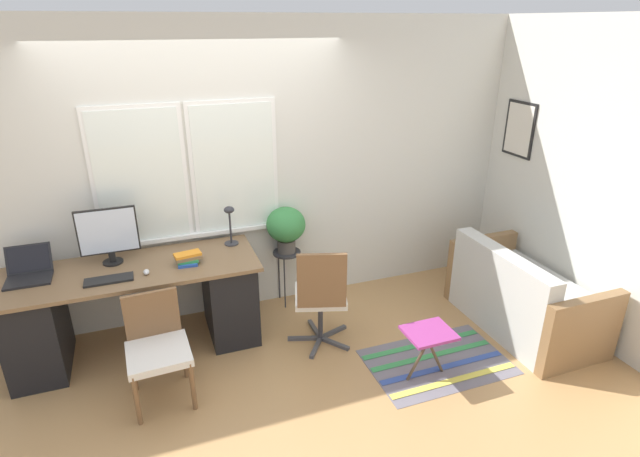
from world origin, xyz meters
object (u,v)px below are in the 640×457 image
at_px(book_stack, 188,258).
at_px(couch_loveseat, 521,299).
at_px(desk_chair_wooden, 157,346).
at_px(potted_plant, 286,226).
at_px(folding_stool, 429,336).
at_px(mouse, 146,272).
at_px(desk_lamp, 230,220).
at_px(office_chair_swivel, 321,295).
at_px(monitor, 108,234).
at_px(keyboard, 109,280).
at_px(laptop, 29,272).
at_px(plant_stand, 287,257).

xyz_separation_m(book_stack, couch_loveseat, (2.84, -0.78, -0.54)).
distance_m(book_stack, desk_chair_wooden, 0.78).
height_order(potted_plant, folding_stool, potted_plant).
bearing_deg(book_stack, potted_plant, 21.71).
relative_size(mouse, desk_lamp, 0.21).
bearing_deg(office_chair_swivel, desk_chair_wooden, 24.90).
relative_size(monitor, desk_lamp, 1.33).
distance_m(monitor, folding_stool, 2.69).
relative_size(keyboard, potted_plant, 0.79).
bearing_deg(office_chair_swivel, keyboard, 6.33).
height_order(mouse, desk_lamp, desk_lamp).
bearing_deg(laptop, monitor, 6.07).
distance_m(mouse, desk_chair_wooden, 0.62).
bearing_deg(book_stack, desk_lamp, 32.52).
bearing_deg(desk_chair_wooden, office_chair_swivel, 4.65).
bearing_deg(couch_loveseat, monitor, 73.63).
xyz_separation_m(desk_lamp, folding_stool, (1.25, -1.36, -0.63)).
xyz_separation_m(monitor, keyboard, (-0.03, -0.32, -0.25)).
bearing_deg(monitor, mouse, -50.76).
relative_size(couch_loveseat, potted_plant, 3.06).
relative_size(laptop, potted_plant, 0.72).
bearing_deg(folding_stool, couch_loveseat, 15.18).
distance_m(office_chair_swivel, folding_stool, 0.94).
relative_size(book_stack, plant_stand, 0.41).
distance_m(monitor, mouse, 0.46).
xyz_separation_m(mouse, book_stack, (0.33, 0.08, 0.03)).
height_order(desk_lamp, folding_stool, desk_lamp).
xyz_separation_m(laptop, desk_chair_wooden, (0.86, -0.76, -0.39)).
bearing_deg(office_chair_swivel, laptop, 2.78).
relative_size(laptop, folding_stool, 0.77).
height_order(couch_loveseat, potted_plant, potted_plant).
bearing_deg(desk_chair_wooden, monitor, 104.87).
distance_m(office_chair_swivel, couch_loveseat, 1.87).
bearing_deg(potted_plant, desk_lamp, -167.68).
height_order(keyboard, office_chair_swivel, office_chair_swivel).
bearing_deg(mouse, laptop, 164.13).
bearing_deg(desk_lamp, book_stack, -147.48).
distance_m(office_chair_swivel, plant_stand, 0.80).
relative_size(potted_plant, folding_stool, 1.07).
bearing_deg(folding_stool, desk_chair_wooden, 165.67).
bearing_deg(couch_loveseat, folding_stool, 105.18).
relative_size(desk_chair_wooden, folding_stool, 1.88).
bearing_deg(monitor, office_chair_swivel, -22.00).
bearing_deg(mouse, desk_chair_wooden, -89.16).
relative_size(keyboard, office_chair_swivel, 0.38).
relative_size(plant_stand, potted_plant, 1.24).
bearing_deg(desk_lamp, desk_chair_wooden, -130.80).
bearing_deg(keyboard, book_stack, 8.82).
relative_size(laptop, couch_loveseat, 0.24).
xyz_separation_m(desk_chair_wooden, plant_stand, (1.28, 0.97, 0.06)).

